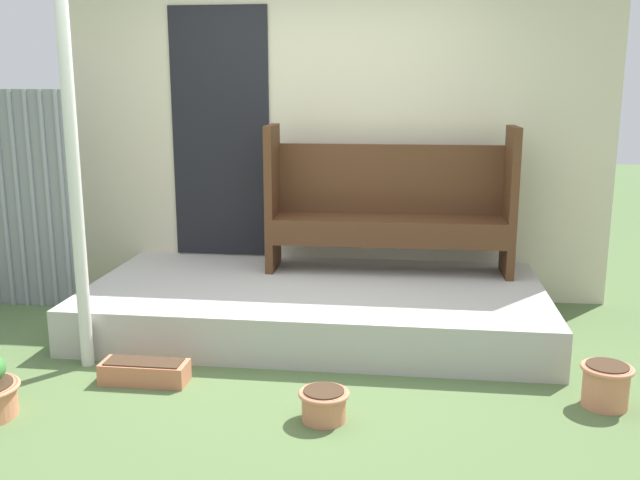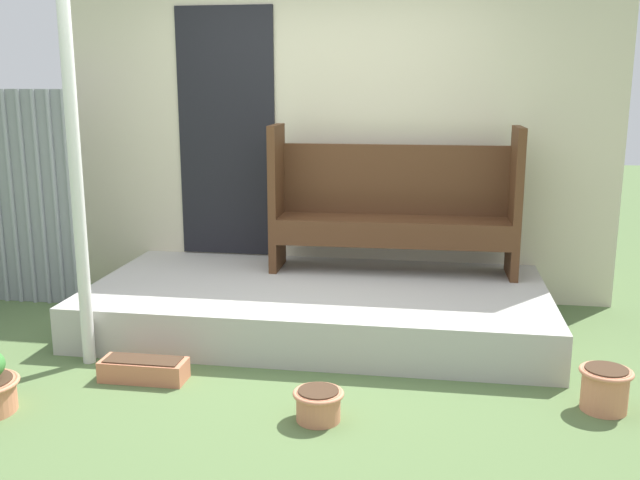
{
  "view_description": "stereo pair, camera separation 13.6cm",
  "coord_description": "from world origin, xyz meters",
  "px_view_note": "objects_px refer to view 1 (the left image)",
  "views": [
    {
      "loc": [
        0.76,
        -4.04,
        1.73
      ],
      "look_at": [
        0.2,
        0.29,
        0.77
      ],
      "focal_mm": 40.0,
      "sensor_mm": 36.0,
      "label": 1
    },
    {
      "loc": [
        0.89,
        -4.02,
        1.73
      ],
      "look_at": [
        0.2,
        0.29,
        0.77
      ],
      "focal_mm": 40.0,
      "sensor_mm": 36.0,
      "label": 2
    }
  ],
  "objects_px": {
    "flower_pot_right": "(606,384)",
    "bench": "(389,200)",
    "support_post": "(75,185)",
    "flower_pot_middle": "(324,403)",
    "planter_box_rect": "(145,372)"
  },
  "relations": [
    {
      "from": "flower_pot_middle",
      "to": "planter_box_rect",
      "type": "xyz_separation_m",
      "value": [
        -1.11,
        0.34,
        -0.03
      ]
    },
    {
      "from": "flower_pot_right",
      "to": "planter_box_rect",
      "type": "relative_size",
      "value": 0.55
    },
    {
      "from": "flower_pot_middle",
      "to": "flower_pot_right",
      "type": "height_order",
      "value": "flower_pot_right"
    },
    {
      "from": "bench",
      "to": "flower_pot_middle",
      "type": "bearing_deg",
      "value": -98.81
    },
    {
      "from": "flower_pot_middle",
      "to": "flower_pot_right",
      "type": "bearing_deg",
      "value": 13.47
    },
    {
      "from": "planter_box_rect",
      "to": "flower_pot_middle",
      "type": "bearing_deg",
      "value": -17.27
    },
    {
      "from": "planter_box_rect",
      "to": "bench",
      "type": "bearing_deg",
      "value": 49.31
    },
    {
      "from": "bench",
      "to": "flower_pot_right",
      "type": "relative_size",
      "value": 6.55
    },
    {
      "from": "bench",
      "to": "flower_pot_middle",
      "type": "xyz_separation_m",
      "value": [
        -0.26,
        -1.94,
        -0.76
      ]
    },
    {
      "from": "support_post",
      "to": "flower_pot_middle",
      "type": "relative_size",
      "value": 8.42
    },
    {
      "from": "support_post",
      "to": "bench",
      "type": "bearing_deg",
      "value": 37.16
    },
    {
      "from": "flower_pot_right",
      "to": "bench",
      "type": "bearing_deg",
      "value": 128.28
    },
    {
      "from": "flower_pot_right",
      "to": "planter_box_rect",
      "type": "height_order",
      "value": "flower_pot_right"
    },
    {
      "from": "bench",
      "to": "flower_pot_right",
      "type": "height_order",
      "value": "bench"
    },
    {
      "from": "planter_box_rect",
      "to": "flower_pot_right",
      "type": "bearing_deg",
      "value": 0.34
    }
  ]
}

